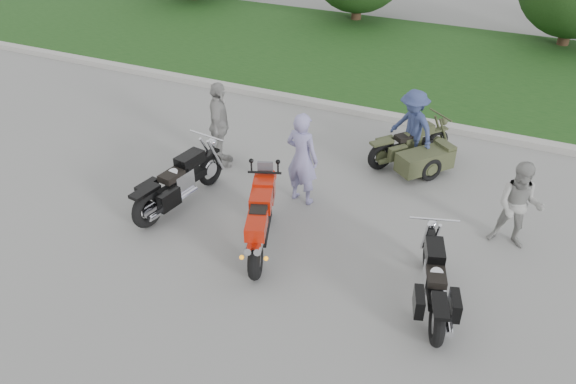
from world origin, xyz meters
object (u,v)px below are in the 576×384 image
at_px(sportbike_red, 260,220).
at_px(cruiser_left, 177,185).
at_px(person_grey, 519,206).
at_px(person_back, 219,125).
at_px(cruiser_right, 434,284).
at_px(person_stripe, 302,158).
at_px(cruiser_sidecar, 417,154).
at_px(person_denim, 412,128).

relative_size(sportbike_red, cruiser_left, 0.86).
height_order(person_grey, person_back, person_back).
xyz_separation_m(cruiser_right, person_stripe, (-2.87, 1.81, 0.48)).
relative_size(cruiser_left, cruiser_right, 1.13).
xyz_separation_m(cruiser_left, cruiser_right, (4.86, -0.66, -0.04)).
bearing_deg(cruiser_left, person_grey, 22.13).
relative_size(cruiser_left, person_back, 1.31).
height_order(cruiser_right, cruiser_sidecar, cruiser_right).
bearing_deg(cruiser_sidecar, cruiser_right, -33.98).
xyz_separation_m(cruiser_left, person_stripe, (1.99, 1.15, 0.43)).
relative_size(cruiser_left, person_stripe, 1.31).
bearing_deg(cruiser_right, person_denim, 92.09).
bearing_deg(person_denim, cruiser_sidecar, -20.92).
height_order(cruiser_sidecar, person_grey, person_grey).
bearing_deg(sportbike_red, person_back, 112.51).
distance_m(sportbike_red, cruiser_sidecar, 4.05).
xyz_separation_m(cruiser_right, person_denim, (-1.41, 4.08, 0.39)).
height_order(person_denim, person_back, person_back).
height_order(cruiser_right, person_grey, person_grey).
distance_m(sportbike_red, person_back, 3.02).
bearing_deg(sportbike_red, cruiser_sidecar, 44.59).
bearing_deg(cruiser_right, person_back, 137.54).
height_order(cruiser_left, cruiser_right, cruiser_left).
distance_m(cruiser_sidecar, person_denim, 0.55).
distance_m(cruiser_sidecar, person_back, 4.07).
distance_m(cruiser_left, person_grey, 5.91).
xyz_separation_m(cruiser_left, cruiser_sidecar, (3.68, 3.18, -0.10)).
xyz_separation_m(sportbike_red, person_back, (-2.05, 2.20, 0.31)).
xyz_separation_m(cruiser_sidecar, person_stripe, (-1.69, -2.02, 0.53)).
height_order(cruiser_sidecar, person_stripe, person_stripe).
bearing_deg(person_denim, cruiser_left, -107.40).
relative_size(cruiser_right, person_denim, 1.30).
distance_m(sportbike_red, person_stripe, 1.67).
relative_size(person_grey, person_denim, 0.96).
bearing_deg(person_stripe, cruiser_left, 39.82).
bearing_deg(sportbike_red, person_denim, 48.76).
bearing_deg(cruiser_right, person_grey, 49.84).
xyz_separation_m(cruiser_sidecar, person_grey, (2.06, -1.79, 0.41)).
height_order(cruiser_sidecar, person_back, person_back).
height_order(sportbike_red, cruiser_right, sportbike_red).
height_order(sportbike_red, person_stripe, person_stripe).
distance_m(cruiser_right, person_denim, 4.33).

